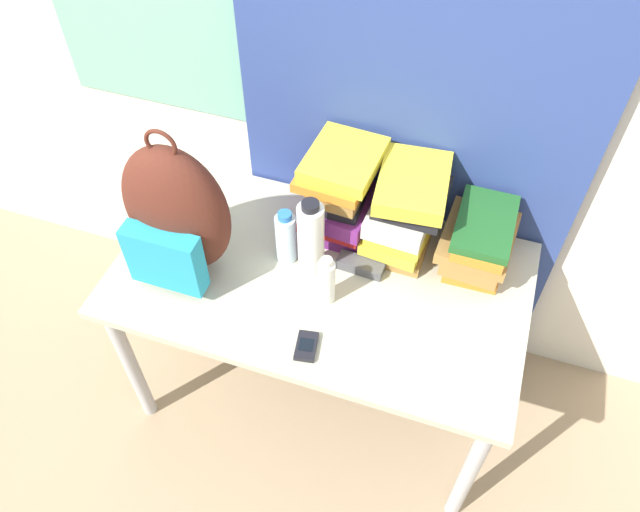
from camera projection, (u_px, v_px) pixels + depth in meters
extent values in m
plane|color=#9E8466|center=(288.00, 470.00, 2.27)|extent=(12.00, 12.00, 0.00)
cube|color=silver|center=(370.00, 46.00, 1.81)|extent=(6.00, 0.05, 2.50)
cube|color=#75B299|center=(202.00, 5.00, 1.86)|extent=(1.10, 0.01, 0.80)
cube|color=navy|center=(420.00, 66.00, 1.75)|extent=(1.10, 0.04, 2.50)
cube|color=#B7B299|center=(320.00, 279.00, 1.97)|extent=(1.29, 0.73, 0.03)
cylinder|color=#B2B2B7|center=(131.00, 365.00, 2.17)|extent=(0.05, 0.05, 0.67)
cylinder|color=#B2B2B7|center=(469.00, 473.00, 1.92)|extent=(0.05, 0.05, 0.67)
cylinder|color=#B2B2B7|center=(207.00, 240.00, 2.55)|extent=(0.05, 0.05, 0.67)
cylinder|color=#B2B2B7|center=(498.00, 316.00, 2.30)|extent=(0.05, 0.05, 0.67)
ellipsoid|color=#512319|center=(177.00, 210.00, 1.82)|extent=(0.33, 0.19, 0.46)
cube|color=teal|center=(165.00, 259.00, 1.82)|extent=(0.23, 0.07, 0.21)
torus|color=#512319|center=(161.00, 144.00, 1.63)|extent=(0.09, 0.01, 0.09)
cube|color=#6B2370|center=(339.00, 221.00, 2.07)|extent=(0.22, 0.22, 0.05)
cube|color=red|center=(339.00, 211.00, 2.04)|extent=(0.22, 0.25, 0.03)
cube|color=#6B2370|center=(341.00, 206.00, 1.99)|extent=(0.22, 0.25, 0.06)
cube|color=black|center=(342.00, 194.00, 1.95)|extent=(0.15, 0.20, 0.04)
cube|color=olive|center=(341.00, 181.00, 1.92)|extent=(0.17, 0.24, 0.06)
cube|color=orange|center=(339.00, 168.00, 1.89)|extent=(0.22, 0.29, 0.03)
cube|color=yellow|center=(345.00, 160.00, 1.86)|extent=(0.23, 0.27, 0.04)
cube|color=olive|center=(400.00, 238.00, 2.03)|extent=(0.19, 0.27, 0.04)
cube|color=yellow|center=(400.00, 230.00, 2.00)|extent=(0.21, 0.29, 0.04)
cube|color=yellow|center=(403.00, 222.00, 1.96)|extent=(0.20, 0.25, 0.05)
cube|color=silver|center=(403.00, 209.00, 1.92)|extent=(0.19, 0.29, 0.06)
cube|color=black|center=(412.00, 197.00, 1.87)|extent=(0.21, 0.21, 0.05)
cube|color=yellow|center=(413.00, 183.00, 1.84)|extent=(0.23, 0.30, 0.05)
cube|color=orange|center=(474.00, 257.00, 1.98)|extent=(0.17, 0.24, 0.04)
cube|color=olive|center=(477.00, 247.00, 1.95)|extent=(0.19, 0.28, 0.05)
cube|color=olive|center=(478.00, 238.00, 1.91)|extent=(0.23, 0.28, 0.04)
cube|color=orange|center=(485.00, 233.00, 1.88)|extent=(0.17, 0.28, 0.03)
cube|color=#1E5623|center=(485.00, 224.00, 1.86)|extent=(0.17, 0.27, 0.03)
cylinder|color=silver|center=(286.00, 238.00, 1.94)|extent=(0.07, 0.07, 0.18)
cylinder|color=#286BB7|center=(285.00, 216.00, 1.86)|extent=(0.04, 0.04, 0.02)
cylinder|color=white|center=(311.00, 241.00, 1.87)|extent=(0.08, 0.08, 0.28)
cylinder|color=black|center=(310.00, 206.00, 1.75)|extent=(0.05, 0.05, 0.02)
cylinder|color=white|center=(326.00, 282.00, 1.84)|extent=(0.05, 0.05, 0.16)
cylinder|color=white|center=(327.00, 262.00, 1.77)|extent=(0.03, 0.03, 0.02)
cube|color=black|center=(306.00, 346.00, 1.78)|extent=(0.07, 0.10, 0.02)
cube|color=black|center=(306.00, 345.00, 1.77)|extent=(0.05, 0.05, 0.00)
cube|color=#47474C|center=(361.00, 265.00, 1.96)|extent=(0.15, 0.07, 0.04)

